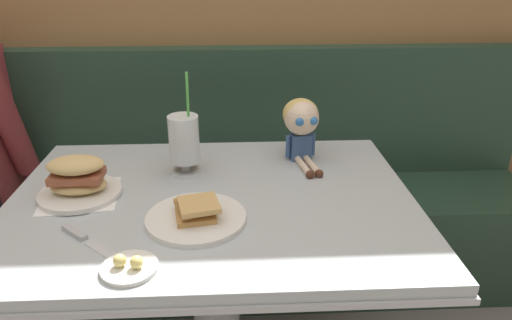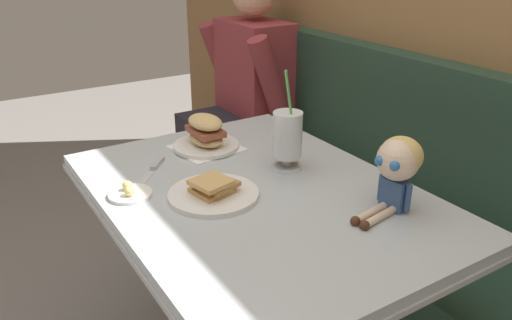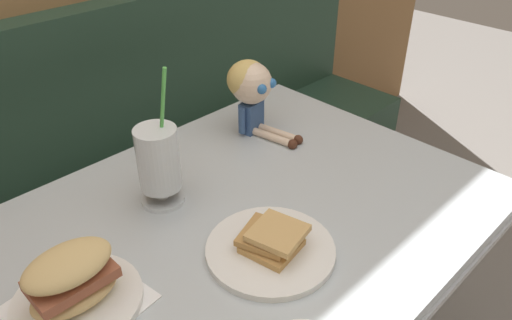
% 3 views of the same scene
% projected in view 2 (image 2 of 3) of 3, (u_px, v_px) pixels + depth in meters
% --- Properties ---
extents(wood_panel_wall, '(4.40, 0.08, 2.40)m').
position_uv_depth(wood_panel_wall, '(482.00, 1.00, 1.70)').
color(wood_panel_wall, olive).
rests_on(wood_panel_wall, ground).
extents(booth_bench, '(2.60, 0.48, 1.00)m').
position_uv_depth(booth_bench, '(400.00, 249.00, 1.94)').
color(booth_bench, '#233D2D').
rests_on(booth_bench, ground).
extents(diner_table, '(1.11, 0.81, 0.74)m').
position_uv_depth(diner_table, '(257.00, 250.00, 1.54)').
color(diner_table, '#B2BCC1').
rests_on(diner_table, ground).
extents(toast_plate, '(0.25, 0.25, 0.06)m').
position_uv_depth(toast_plate, '(213.00, 192.00, 1.42)').
color(toast_plate, white).
rests_on(toast_plate, diner_table).
extents(milkshake_glass, '(0.10, 0.10, 0.31)m').
position_uv_depth(milkshake_glass, '(287.00, 137.00, 1.56)').
color(milkshake_glass, silver).
rests_on(milkshake_glass, diner_table).
extents(sandwich_plate, '(0.22, 0.22, 0.12)m').
position_uv_depth(sandwich_plate, '(206.00, 135.00, 1.73)').
color(sandwich_plate, white).
rests_on(sandwich_plate, diner_table).
extents(butter_saucer, '(0.12, 0.12, 0.04)m').
position_uv_depth(butter_saucer, '(130.00, 193.00, 1.43)').
color(butter_saucer, white).
rests_on(butter_saucer, diner_table).
extents(butter_knife, '(0.19, 0.17, 0.01)m').
position_uv_depth(butter_knife, '(154.00, 168.00, 1.59)').
color(butter_knife, silver).
rests_on(butter_knife, diner_table).
extents(seated_doll, '(0.13, 0.23, 0.20)m').
position_uv_depth(seated_doll, '(398.00, 164.00, 1.32)').
color(seated_doll, '#385689').
rests_on(seated_doll, diner_table).
extents(diner_patron, '(0.55, 0.48, 0.81)m').
position_uv_depth(diner_patron, '(248.00, 82.00, 2.53)').
color(diner_patron, maroon).
rests_on(diner_patron, booth_bench).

